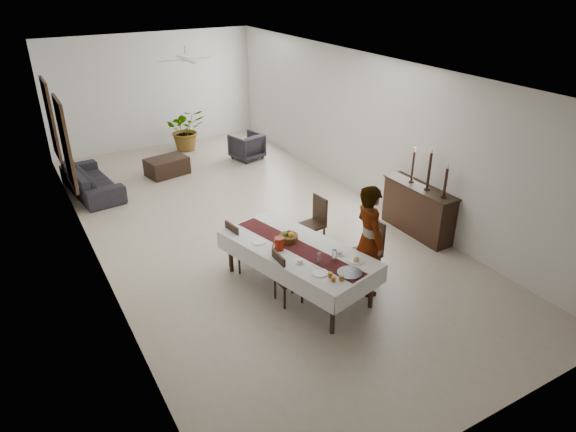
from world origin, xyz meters
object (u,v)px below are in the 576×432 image
(woman, at_px, (369,240))
(sideboard_body, at_px, (418,210))
(red_pitcher, at_px, (279,244))
(sofa, at_px, (92,180))
(dining_table_top, at_px, (297,249))

(woman, relative_size, sideboard_body, 1.16)
(red_pitcher, xyz_separation_m, sofa, (-1.85, 5.72, -0.57))
(dining_table_top, xyz_separation_m, sideboard_body, (3.09, 0.51, -0.26))
(sideboard_body, bearing_deg, woman, -152.43)
(dining_table_top, distance_m, woman, 1.15)
(red_pitcher, height_order, sideboard_body, red_pitcher)
(sofa, bearing_deg, red_pitcher, -168.71)
(red_pitcher, xyz_separation_m, sideboard_body, (3.38, 0.42, -0.40))
(woman, bearing_deg, dining_table_top, 68.09)
(red_pitcher, height_order, sofa, red_pitcher)
(sofa, bearing_deg, sideboard_body, -142.01)
(sideboard_body, bearing_deg, red_pitcher, -172.85)
(dining_table_top, xyz_separation_m, red_pitcher, (-0.29, 0.09, 0.14))
(woman, height_order, sofa, woman)
(dining_table_top, relative_size, red_pitcher, 12.00)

